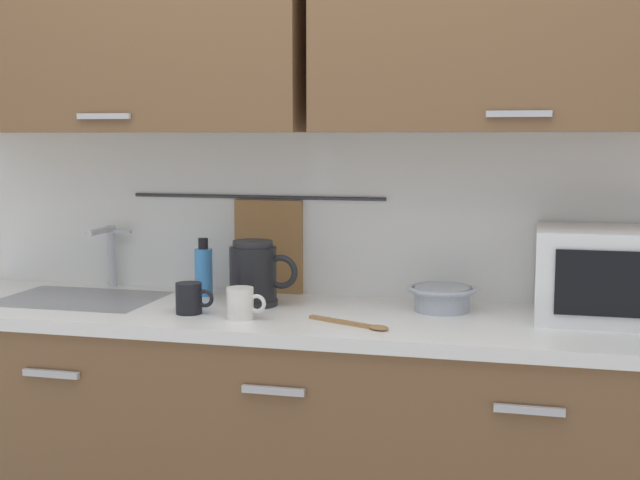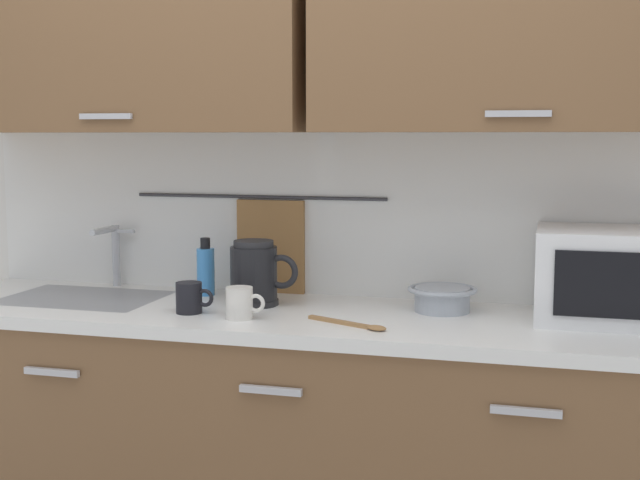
# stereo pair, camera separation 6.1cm
# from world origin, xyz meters

# --- Properties ---
(counter_unit) EXTENTS (2.53, 0.64, 0.90)m
(counter_unit) POSITION_xyz_m (-0.01, 0.30, 0.46)
(counter_unit) COLOR brown
(counter_unit) RESTS_ON ground
(back_wall_assembly) EXTENTS (3.70, 0.41, 2.50)m
(back_wall_assembly) POSITION_xyz_m (-0.00, 0.53, 1.52)
(back_wall_assembly) COLOR silver
(back_wall_assembly) RESTS_ON ground
(sink_faucet) EXTENTS (0.09, 0.17, 0.22)m
(sink_faucet) POSITION_xyz_m (-0.77, 0.53, 1.04)
(sink_faucet) COLOR #B2B5BA
(sink_faucet) RESTS_ON counter_unit
(microwave) EXTENTS (0.46, 0.35, 0.27)m
(microwave) POSITION_xyz_m (0.92, 0.41, 1.04)
(microwave) COLOR white
(microwave) RESTS_ON counter_unit
(electric_kettle) EXTENTS (0.23, 0.16, 0.21)m
(electric_kettle) POSITION_xyz_m (-0.17, 0.36, 1.00)
(electric_kettle) COLOR black
(electric_kettle) RESTS_ON counter_unit
(dish_soap_bottle) EXTENTS (0.06, 0.06, 0.20)m
(dish_soap_bottle) POSITION_xyz_m (-0.39, 0.47, 0.99)
(dish_soap_bottle) COLOR #3F8CD8
(dish_soap_bottle) RESTS_ON counter_unit
(mug_near_sink) EXTENTS (0.12, 0.08, 0.09)m
(mug_near_sink) POSITION_xyz_m (-0.32, 0.18, 0.95)
(mug_near_sink) COLOR black
(mug_near_sink) RESTS_ON counter_unit
(mixing_bowl) EXTENTS (0.21, 0.21, 0.08)m
(mixing_bowl) POSITION_xyz_m (0.42, 0.41, 0.94)
(mixing_bowl) COLOR #A5ADB7
(mixing_bowl) RESTS_ON counter_unit
(mug_by_kettle) EXTENTS (0.12, 0.08, 0.09)m
(mug_by_kettle) POSITION_xyz_m (-0.15, 0.15, 0.95)
(mug_by_kettle) COLOR silver
(mug_by_kettle) RESTS_ON counter_unit
(wooden_spoon) EXTENTS (0.26, 0.14, 0.01)m
(wooden_spoon) POSITION_xyz_m (0.21, 0.14, 0.91)
(wooden_spoon) COLOR #9E7042
(wooden_spoon) RESTS_ON counter_unit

